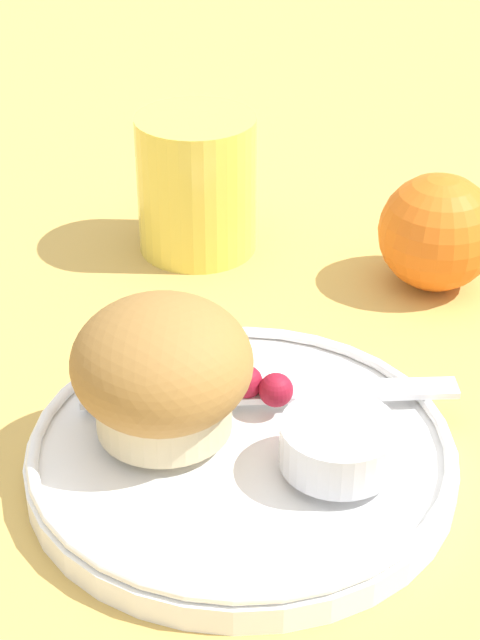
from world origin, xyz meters
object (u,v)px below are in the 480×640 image
muffin (162,371)px  juice_glass (197,184)px  butter_knife (270,393)px  orange_fruit (437,232)px

muffin → juice_glass: bearing=112.2°
muffin → juice_glass: size_ratio=0.94×
muffin → juice_glass: (-0.09, 0.21, -0.01)m
juice_glass → muffin: bearing=-67.8°
muffin → butter_knife: muffin is taller
muffin → juice_glass: 0.23m
butter_knife → muffin: bearing=-157.4°
butter_knife → juice_glass: size_ratio=1.92×
juice_glass → butter_knife: bearing=-53.2°
orange_fruit → juice_glass: juice_glass is taller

